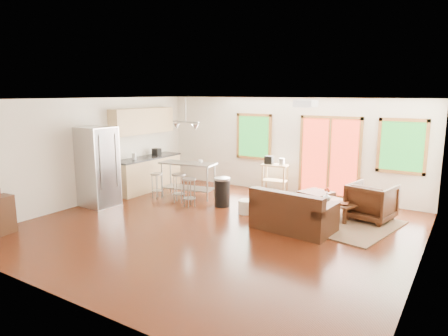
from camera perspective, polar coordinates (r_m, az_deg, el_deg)
The scene contains 28 objects.
floor at distance 8.28m, azimuth -1.12°, elevation -8.58°, with size 7.50×7.00×0.02m, color #351308.
ceiling at distance 7.82m, azimuth -1.19°, elevation 9.85°, with size 7.50×7.00×0.02m, color white.
back_wall at distance 11.01m, azimuth 8.97°, elevation 3.14°, with size 7.50×0.02×2.60m, color white.
left_wall at distance 10.48m, azimuth -18.60°, elevation 2.32°, with size 0.02×7.00×2.60m, color white.
right_wall at distance 6.70m, azimuth 26.81°, elevation -2.76°, with size 0.02×7.00×2.60m, color white.
front_wall at distance 5.45m, azimuth -22.03°, elevation -5.28°, with size 7.50×0.02×2.60m, color white.
window_left at distance 11.37m, azimuth 4.26°, elevation 4.49°, with size 1.10×0.05×1.30m.
french_doors at distance 10.58m, azimuth 14.80°, elevation 1.51°, with size 1.60×0.05×2.10m.
window_right at distance 10.16m, azimuth 24.08°, elevation 2.84°, with size 1.10×0.05×1.30m.
rug at distance 9.02m, azimuth 14.54°, elevation -7.14°, with size 2.69×2.07×0.03m, color #4D613F.
loveseat at distance 8.16m, azimuth 9.76°, elevation -6.52°, with size 1.66×1.04×0.84m.
coffee_table at distance 9.11m, azimuth 15.65°, elevation -4.89°, with size 1.13×0.91×0.39m.
armchair at distance 9.19m, azimuth 20.32°, elevation -4.33°, with size 0.87×0.82×0.90m, color black.
ottoman at distance 9.70m, azimuth 13.00°, elevation -4.56°, with size 0.66×0.66×0.44m, color black.
pouf at distance 9.19m, azimuth 3.15°, elevation -5.54°, with size 0.35×0.35×0.31m, color white.
vase at distance 9.01m, azimuth 14.49°, elevation -3.88°, with size 0.20×0.20×0.30m.
book at distance 8.89m, azimuth 16.06°, elevation -3.93°, with size 0.22×0.03×0.29m, color brown.
cabinets at distance 11.48m, azimuth -11.05°, elevation 1.50°, with size 0.64×2.24×2.30m.
refrigerator at distance 10.13m, azimuth -17.54°, elevation 0.19°, with size 0.81×0.77×1.93m.
island at distance 10.54m, azimuth -5.16°, elevation -0.77°, with size 1.54×0.82×0.93m.
cup at distance 10.21m, azimuth -3.40°, elevation 1.01°, with size 0.12×0.09×0.12m, color white.
bar_stool_a at distance 10.55m, azimuth -9.60°, elevation -1.65°, with size 0.36×0.36×0.67m.
bar_stool_b at distance 10.07m, azimuth -6.49°, elevation -1.87°, with size 0.45×0.45×0.73m.
bar_stool_c at distance 9.63m, azimuth -4.99°, elevation -2.53°, with size 0.43×0.43×0.71m.
trash_can at distance 9.69m, azimuth -0.26°, elevation -3.43°, with size 0.47×0.47×0.71m.
kitchen_cart at distance 10.81m, azimuth 7.20°, elevation -0.07°, with size 0.75×0.54×1.05m.
ceiling_flush at distance 7.62m, azimuth 11.59°, elevation 9.02°, with size 0.35×0.35×0.12m, color white.
pendant_light at distance 10.18m, azimuth -5.47°, elevation 5.99°, with size 0.80×0.18×0.79m.
Camera 1 is at (4.31, -6.52, 2.73)m, focal length 32.00 mm.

